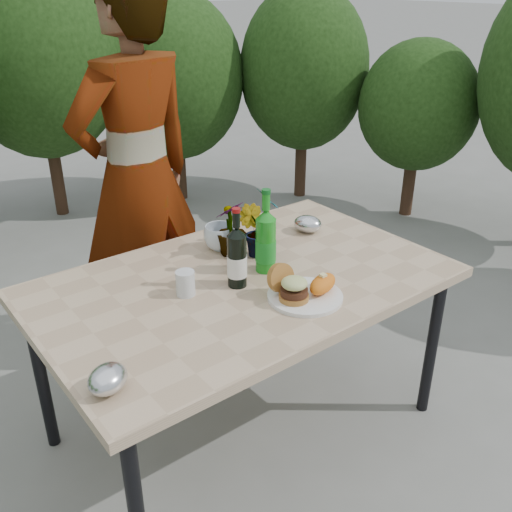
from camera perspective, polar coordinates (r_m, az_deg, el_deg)
ground at (r=2.68m, az=-1.09°, el=-16.48°), size 80.00×80.00×0.00m
patio_table at (r=2.27m, az=-1.24°, el=-3.54°), size 1.60×1.00×0.75m
shrub_hedge at (r=3.39m, az=-16.52°, el=13.58°), size 6.90×5.08×2.11m
dinner_plate at (r=2.11m, az=4.92°, el=-4.04°), size 0.28×0.28×0.01m
burger_stack at (r=2.07m, az=3.49°, el=-3.04°), size 0.11×0.16×0.11m
sweet_potato at (r=2.12m, az=6.68°, el=-2.78°), size 0.17×0.12×0.06m
grilled_veg at (r=2.17m, az=3.63°, el=-2.48°), size 0.08×0.05×0.03m
wine_bottle at (r=2.14m, az=-1.92°, el=-0.19°), size 0.08×0.08×0.32m
sparkling_water at (r=2.25m, az=0.98°, el=1.43°), size 0.08×0.08×0.34m
plastic_cup at (r=2.13m, az=-7.07°, el=-2.71°), size 0.07×0.07×0.09m
seedling_left at (r=2.52m, az=1.10°, el=4.16°), size 0.14×0.16×0.25m
seedling_mid at (r=2.38m, az=-0.24°, el=2.49°), size 0.15×0.16×0.22m
seedling_right at (r=2.40m, az=-2.49°, el=2.78°), size 0.16×0.16×0.23m
blue_bowl at (r=2.47m, az=-3.64°, el=1.87°), size 0.16×0.16×0.11m
foil_packet_left at (r=1.71m, az=-14.64°, el=-11.80°), size 0.17×0.17×0.08m
foil_packet_right at (r=2.65m, az=5.19°, el=3.22°), size 0.16×0.17×0.08m
person at (r=2.80m, az=-11.68°, el=7.58°), size 0.76×0.57×1.90m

